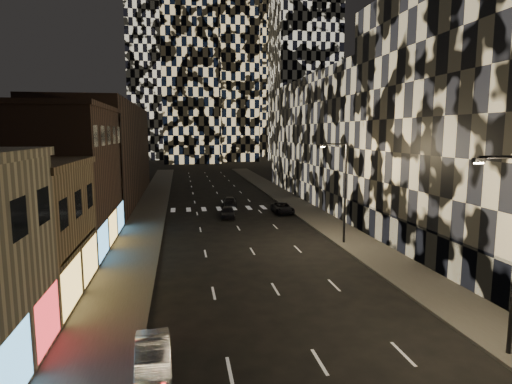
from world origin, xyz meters
name	(u,v)px	position (x,y,z in m)	size (l,w,h in m)	color
sidewalk_left	(149,210)	(-10.00, 50.00, 0.07)	(4.00, 120.00, 0.15)	#47443F
sidewalk_right	(299,206)	(10.00, 50.00, 0.07)	(4.00, 120.00, 0.15)	#47443F
curb_left	(166,210)	(-7.90, 50.00, 0.07)	(0.20, 120.00, 0.15)	#4C4C47
curb_right	(284,206)	(7.90, 50.00, 0.07)	(0.20, 120.00, 0.15)	#4C4C47
retail_brown	(51,180)	(-17.00, 33.50, 6.00)	(10.00, 15.00, 12.00)	#463027
retail_filler_left	(104,153)	(-17.00, 60.00, 7.00)	(10.00, 40.00, 14.00)	#463027
midrise_right	(509,121)	(20.00, 24.50, 11.00)	(16.00, 25.00, 22.00)	#232326
midrise_base	(414,241)	(12.30, 24.50, 1.50)	(0.60, 25.00, 3.00)	#383838
midrise_filler_right	(350,139)	(20.00, 57.00, 9.00)	(16.00, 40.00, 18.00)	#232326
tower_right_mid	(305,8)	(35.00, 135.00, 50.00)	(20.00, 20.00, 100.00)	black
tower_center_low	(189,15)	(-2.00, 140.00, 47.50)	(18.00, 18.00, 95.00)	black
streetlight_far	(343,186)	(8.35, 30.00, 5.35)	(2.55, 0.25, 9.00)	black
car_silver_parked	(153,356)	(-7.20, 11.49, 0.68)	(1.45, 4.16, 1.37)	#A2A2A7
car_dark_midlane	(228,212)	(-0.51, 43.63, 0.68)	(1.62, 4.02, 1.37)	black
car_dark_oncoming	(230,201)	(0.69, 52.03, 0.63)	(1.76, 4.32, 1.25)	black
car_dark_rightlane	(283,208)	(6.58, 45.36, 0.67)	(2.23, 4.83, 1.34)	black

